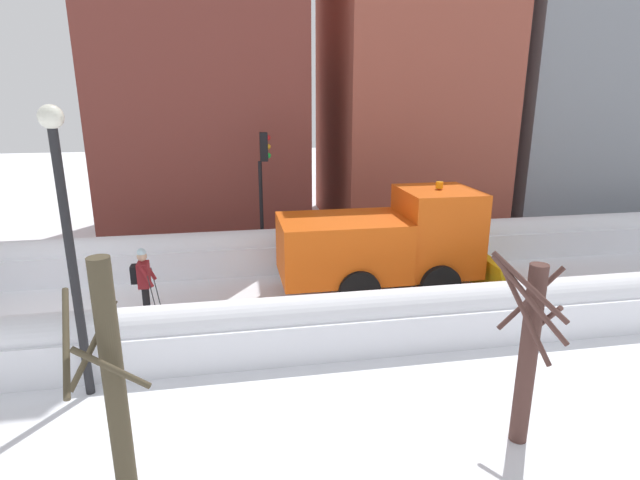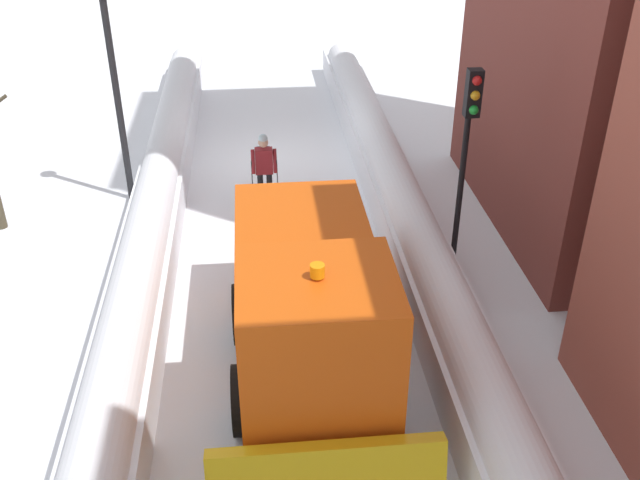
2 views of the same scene
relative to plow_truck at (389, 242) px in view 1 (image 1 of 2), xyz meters
name	(u,v)px [view 1 (image 1 of 2)]	position (x,y,z in m)	size (l,w,h in m)	color
ground_plane	(428,292)	(0.27, 1.15, -1.48)	(80.00, 80.00, 0.00)	white
snowbank_left	(398,244)	(-2.49, 1.15, -0.85)	(1.10, 36.00, 1.32)	white
snowbank_right	(477,312)	(3.03, 1.15, -0.86)	(1.10, 36.00, 1.31)	white
building_brick_mid	(405,96)	(-8.06, 3.15, 3.84)	(7.48, 6.42, 10.63)	brown
building_concrete_far	(594,19)	(-8.06, 11.49, 7.02)	(6.89, 9.08, 16.98)	gray
plow_truck	(389,242)	(0.00, 0.00, 0.00)	(3.20, 5.98, 3.12)	#DB510F
skier	(144,280)	(0.54, -6.45, -0.48)	(0.62, 1.80, 1.81)	black
traffic_light_pole	(263,173)	(-3.33, -3.17, 1.51)	(0.28, 0.42, 4.26)	black
street_lamp	(66,221)	(3.85, -7.02, 1.85)	(0.40, 0.40, 5.25)	black
bare_tree_near	(113,384)	(6.69, -5.86, 0.34)	(1.37, 1.14, 3.53)	#443C2A
bare_tree_mid	(528,348)	(6.51, 0.14, 0.17)	(1.15, 1.29, 3.24)	#4C312B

